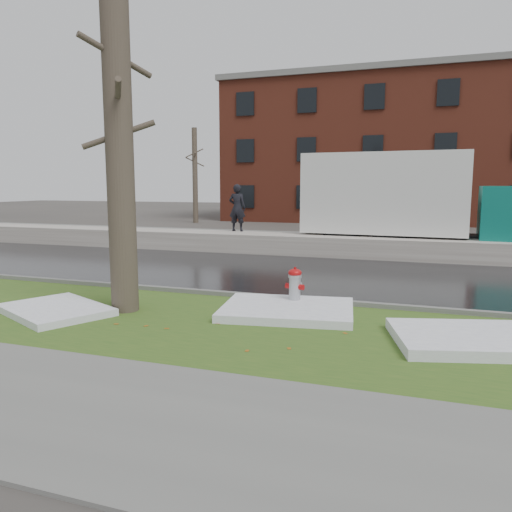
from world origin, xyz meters
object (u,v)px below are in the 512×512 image
(fire_hydrant, at_px, (295,286))
(worker, at_px, (237,208))
(tree, at_px, (119,138))
(box_truck, at_px, (418,201))

(fire_hydrant, relative_size, worker, 0.45)
(tree, xyz_separation_m, worker, (-1.49, 10.24, -1.83))
(box_truck, bearing_deg, worker, -171.80)
(tree, bearing_deg, worker, 98.28)
(box_truck, bearing_deg, tree, -114.19)
(tree, bearing_deg, box_truck, 63.42)
(fire_hydrant, xyz_separation_m, tree, (-3.25, -1.44, 3.04))
(worker, bearing_deg, box_truck, -176.03)
(tree, relative_size, worker, 3.64)
(fire_hydrant, xyz_separation_m, box_truck, (2.23, 9.52, 1.51))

